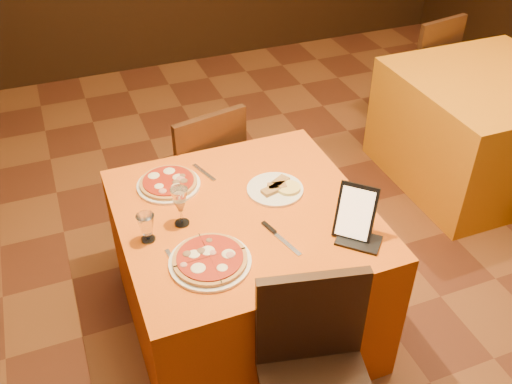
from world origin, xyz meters
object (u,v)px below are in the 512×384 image
object	(u,v)px
tablet	(356,212)
side_table	(481,129)
chair_main_far	(197,171)
chair_side_far	(415,69)
wine_glass	(180,206)
main_table	(245,271)
pizza_near	(210,260)
pizza_far	(169,184)
water_glass	(147,228)

from	to	relation	value
tablet	side_table	bearing A→B (deg)	75.70
side_table	chair_main_far	world-z (taller)	chair_main_far
chair_side_far	wine_glass	bearing A→B (deg)	22.90
side_table	main_table	bearing A→B (deg)	-160.79
chair_main_far	pizza_near	world-z (taller)	chair_main_far
tablet	main_table	bearing A→B (deg)	-176.00
wine_glass	pizza_near	bearing A→B (deg)	-81.92
wine_glass	tablet	bearing A→B (deg)	-26.80
pizza_far	tablet	world-z (taller)	tablet
wine_glass	water_glass	size ratio (longest dim) A/B	1.46
main_table	side_table	size ratio (longest dim) A/B	1.00
side_table	water_glass	distance (m)	2.54
wine_glass	water_glass	world-z (taller)	wine_glass
water_glass	main_table	bearing A→B (deg)	3.83
chair_main_far	tablet	xyz separation A→B (m)	(0.38, -1.10, 0.41)
water_glass	pizza_far	bearing A→B (deg)	62.68
chair_main_far	wine_glass	bearing A→B (deg)	58.36
chair_main_far	water_glass	distance (m)	1.00
chair_main_far	tablet	bearing A→B (deg)	97.08
side_table	tablet	distance (m)	1.93
wine_glass	main_table	bearing A→B (deg)	-4.15
wine_glass	tablet	xyz separation A→B (m)	(0.66, -0.33, 0.03)
main_table	pizza_near	bearing A→B (deg)	-132.92
chair_main_far	wine_glass	world-z (taller)	wine_glass
tablet	pizza_far	bearing A→B (deg)	179.58
chair_main_far	pizza_far	size ratio (longest dim) A/B	3.03
wine_glass	tablet	distance (m)	0.74
pizza_near	water_glass	bearing A→B (deg)	131.15
pizza_near	wine_glass	distance (m)	0.29
main_table	pizza_near	world-z (taller)	pizza_near
pizza_far	water_glass	bearing A→B (deg)	-117.32
pizza_near	pizza_far	distance (m)	0.57
wine_glass	tablet	size ratio (longest dim) A/B	0.78
main_table	tablet	size ratio (longest dim) A/B	4.51
pizza_far	wine_glass	bearing A→B (deg)	-92.82
main_table	water_glass	distance (m)	0.62
pizza_far	pizza_near	bearing A→B (deg)	-87.44
pizza_near	chair_side_far	bearing A→B (deg)	38.54
chair_side_far	tablet	size ratio (longest dim) A/B	3.73
pizza_near	tablet	distance (m)	0.63
water_glass	side_table	bearing A→B (deg)	16.53
chair_side_far	pizza_far	world-z (taller)	chair_side_far
main_table	wine_glass	world-z (taller)	wine_glass
pizza_near	wine_glass	world-z (taller)	wine_glass
side_table	pizza_near	bearing A→B (deg)	-156.84
chair_main_far	tablet	world-z (taller)	tablet
pizza_far	wine_glass	size ratio (longest dim) A/B	1.58
chair_main_far	wine_glass	distance (m)	0.91
pizza_far	tablet	bearing A→B (deg)	-43.95
main_table	chair_main_far	world-z (taller)	chair_main_far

